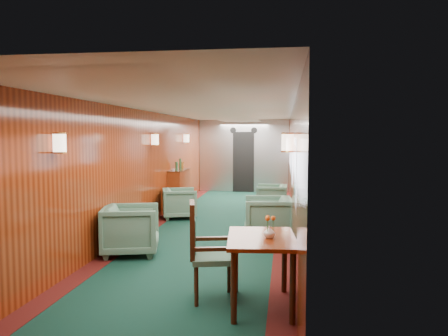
{
  "coord_description": "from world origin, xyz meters",
  "views": [
    {
      "loc": [
        1.37,
        -8.57,
        1.9
      ],
      "look_at": [
        0.0,
        1.19,
        1.15
      ],
      "focal_mm": 35.0,
      "sensor_mm": 36.0,
      "label": 1
    }
  ],
  "objects_px": {
    "armchair_right_near": "(268,218)",
    "dining_table": "(262,248)",
    "armchair_left_near": "(131,230)",
    "armchair_left_far": "(180,203)",
    "armchair_right_far": "(271,198)",
    "credenza": "(179,189)",
    "side_chair": "(204,247)"
  },
  "relations": [
    {
      "from": "dining_table",
      "to": "armchair_right_far",
      "type": "height_order",
      "value": "dining_table"
    },
    {
      "from": "armchair_left_near",
      "to": "armchair_right_far",
      "type": "xyz_separation_m",
      "value": [
        2.09,
        4.16,
        -0.05
      ]
    },
    {
      "from": "armchair_left_far",
      "to": "armchair_right_far",
      "type": "height_order",
      "value": "armchair_left_far"
    },
    {
      "from": "credenza",
      "to": "armchair_right_near",
      "type": "bearing_deg",
      "value": -51.45
    },
    {
      "from": "armchair_left_near",
      "to": "armchair_left_far",
      "type": "relative_size",
      "value": 1.15
    },
    {
      "from": "armchair_right_near",
      "to": "armchair_left_near",
      "type": "bearing_deg",
      "value": -63.64
    },
    {
      "from": "armchair_left_far",
      "to": "side_chair",
      "type": "bearing_deg",
      "value": 179.24
    },
    {
      "from": "armchair_left_near",
      "to": "armchair_right_far",
      "type": "distance_m",
      "value": 4.66
    },
    {
      "from": "armchair_right_near",
      "to": "armchair_left_far",
      "type": "bearing_deg",
      "value": -135.4
    },
    {
      "from": "dining_table",
      "to": "armchair_left_near",
      "type": "height_order",
      "value": "armchair_left_near"
    },
    {
      "from": "dining_table",
      "to": "side_chair",
      "type": "bearing_deg",
      "value": 164.25
    },
    {
      "from": "side_chair",
      "to": "credenza",
      "type": "relative_size",
      "value": 0.89
    },
    {
      "from": "armchair_left_near",
      "to": "armchair_right_far",
      "type": "relative_size",
      "value": 1.16
    },
    {
      "from": "armchair_left_near",
      "to": "armchair_left_far",
      "type": "distance_m",
      "value": 3.06
    },
    {
      "from": "dining_table",
      "to": "armchair_left_near",
      "type": "xyz_separation_m",
      "value": [
        -2.17,
        1.85,
        -0.27
      ]
    },
    {
      "from": "dining_table",
      "to": "credenza",
      "type": "height_order",
      "value": "credenza"
    },
    {
      "from": "credenza",
      "to": "armchair_left_near",
      "type": "xyz_separation_m",
      "value": [
        0.29,
        -4.33,
        -0.12
      ]
    },
    {
      "from": "armchair_left_near",
      "to": "armchair_right_near",
      "type": "relative_size",
      "value": 1.01
    },
    {
      "from": "credenza",
      "to": "dining_table",
      "type": "bearing_deg",
      "value": -68.26
    },
    {
      "from": "armchair_left_far",
      "to": "armchair_right_near",
      "type": "height_order",
      "value": "armchair_right_near"
    },
    {
      "from": "side_chair",
      "to": "armchair_right_far",
      "type": "height_order",
      "value": "side_chair"
    },
    {
      "from": "armchair_right_near",
      "to": "side_chair",
      "type": "bearing_deg",
      "value": -16.65
    },
    {
      "from": "dining_table",
      "to": "armchair_right_near",
      "type": "xyz_separation_m",
      "value": [
        -0.05,
        3.15,
        -0.27
      ]
    },
    {
      "from": "dining_table",
      "to": "side_chair",
      "type": "height_order",
      "value": "side_chair"
    },
    {
      "from": "credenza",
      "to": "armchair_left_near",
      "type": "height_order",
      "value": "credenza"
    },
    {
      "from": "dining_table",
      "to": "credenza",
      "type": "relative_size",
      "value": 0.86
    },
    {
      "from": "armchair_right_near",
      "to": "dining_table",
      "type": "bearing_deg",
      "value": -4.21
    },
    {
      "from": "side_chair",
      "to": "armchair_left_far",
      "type": "bearing_deg",
      "value": 94.25
    },
    {
      "from": "armchair_left_near",
      "to": "armchair_right_near",
      "type": "xyz_separation_m",
      "value": [
        2.12,
        1.3,
        -0.0
      ]
    },
    {
      "from": "side_chair",
      "to": "armchair_left_near",
      "type": "xyz_separation_m",
      "value": [
        -1.5,
        1.73,
        -0.22
      ]
    },
    {
      "from": "side_chair",
      "to": "armchair_right_far",
      "type": "xyz_separation_m",
      "value": [
        0.59,
        5.89,
        -0.28
      ]
    },
    {
      "from": "dining_table",
      "to": "armchair_right_far",
      "type": "xyz_separation_m",
      "value": [
        -0.08,
        6.02,
        -0.32
      ]
    }
  ]
}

